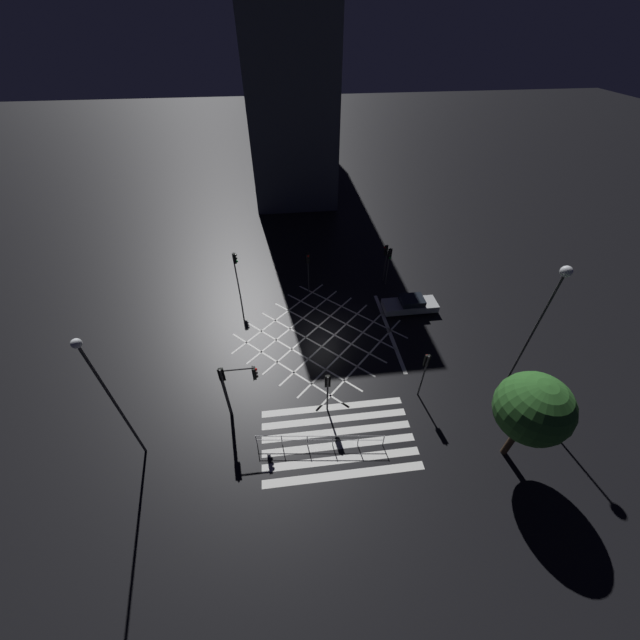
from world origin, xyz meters
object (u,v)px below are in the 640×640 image
object	(u,v)px
traffic_light_ne_main	(385,256)
traffic_light_ne_cross	(389,260)
traffic_light_sw_main	(241,381)
traffic_light_sw_cross	(224,383)
street_lamp_west	(105,388)
traffic_light_median_south	(327,386)
traffic_light_median_north	(308,265)
street_lamp_east	(551,298)
traffic_light_se_cross	(425,367)
traffic_light_nw_main	(236,266)
waiting_car	(410,304)
street_tree_near	(533,409)

from	to	relation	value
traffic_light_ne_main	traffic_light_ne_cross	bearing A→B (deg)	103.92
traffic_light_sw_main	traffic_light_sw_cross	xyz separation A→B (m)	(-0.97, -0.03, -0.03)
traffic_light_sw_main	traffic_light_ne_main	size ratio (longest dim) A/B	1.13
traffic_light_sw_cross	street_lamp_west	world-z (taller)	street_lamp_west
traffic_light_median_south	traffic_light_median_north	size ratio (longest dim) A/B	0.78
traffic_light_ne_cross	traffic_light_sw_cross	distance (m)	18.37
traffic_light_ne_main	traffic_light_median_north	bearing A→B (deg)	8.05
traffic_light_sw_main	traffic_light_ne_cross	world-z (taller)	traffic_light_sw_main
street_lamp_east	traffic_light_se_cross	bearing A→B (deg)	-176.00
traffic_light_median_north	traffic_light_nw_main	distance (m)	6.12
traffic_light_median_north	traffic_light_se_cross	bearing A→B (deg)	27.07
traffic_light_sw_cross	street_lamp_west	size ratio (longest dim) A/B	0.47
traffic_light_ne_main	traffic_light_nw_main	bearing A→B (deg)	3.51
traffic_light_nw_main	traffic_light_ne_main	world-z (taller)	traffic_light_nw_main
traffic_light_sw_main	traffic_light_median_north	xyz separation A→B (m)	(5.19, 12.16, -0.18)
traffic_light_median_south	street_lamp_east	size ratio (longest dim) A/B	0.35
traffic_light_nw_main	street_lamp_east	world-z (taller)	street_lamp_east
traffic_light_median_south	traffic_light_sw_main	bearing A→B (deg)	86.26
traffic_light_nw_main	traffic_light_sw_cross	xyz separation A→B (m)	(-0.04, -12.38, -0.05)
traffic_light_median_south	traffic_light_sw_cross	distance (m)	6.16
traffic_light_sw_main	traffic_light_ne_main	distance (m)	18.01
traffic_light_median_north	traffic_light_sw_cross	world-z (taller)	traffic_light_sw_cross
traffic_light_ne_cross	traffic_light_median_south	bearing A→B (deg)	-29.62
traffic_light_sw_cross	street_lamp_east	size ratio (longest dim) A/B	0.47
traffic_light_nw_main	traffic_light_median_south	bearing A→B (deg)	-64.46
traffic_light_median_south	traffic_light_ne_cross	size ratio (longest dim) A/B	0.85
traffic_light_nw_main	street_lamp_west	xyz separation A→B (m)	(-4.97, -14.36, 2.84)
traffic_light_median_south	traffic_light_nw_main	distance (m)	14.09
traffic_light_sw_main	traffic_light_nw_main	xyz separation A→B (m)	(-0.93, 12.35, 0.03)
traffic_light_median_north	waiting_car	distance (m)	9.34
traffic_light_ne_main	street_lamp_west	xyz separation A→B (m)	(-18.19, -15.17, 3.30)
traffic_light_median_south	street_tree_near	bearing A→B (deg)	-113.51
street_lamp_west	traffic_light_nw_main	bearing A→B (deg)	70.90
traffic_light_nw_main	street_lamp_west	size ratio (longest dim) A/B	0.48
traffic_light_se_cross	street_lamp_west	xyz separation A→B (m)	(-17.27, -2.07, 3.32)
traffic_light_sw_main	street_tree_near	bearing A→B (deg)	-17.16
traffic_light_nw_main	street_lamp_east	xyz separation A→B (m)	(19.04, -11.82, 3.99)
traffic_light_median_north	traffic_light_sw_cross	bearing A→B (deg)	-26.78
traffic_light_median_south	traffic_light_ne_main	bearing A→B (deg)	-27.91
traffic_light_sw_cross	traffic_light_se_cross	bearing A→B (deg)	-89.56
traffic_light_sw_main	traffic_light_nw_main	size ratio (longest dim) A/B	0.97
traffic_light_ne_cross	waiting_car	xyz separation A→B (m)	(1.08, -3.84, -2.14)
traffic_light_median_south	traffic_light_ne_main	xyz separation A→B (m)	(7.15, 13.50, 0.41)
street_tree_near	street_lamp_east	bearing A→B (deg)	59.34
traffic_light_ne_main	street_lamp_east	bearing A→B (deg)	114.75
traffic_light_ne_cross	street_tree_near	distance (m)	17.44
street_lamp_west	traffic_light_se_cross	bearing A→B (deg)	6.84
traffic_light_ne_cross	traffic_light_ne_main	xyz separation A→B (m)	(-0.16, 0.64, -0.01)
street_lamp_west	waiting_car	xyz separation A→B (m)	(19.43, 10.69, -5.43)
traffic_light_median_south	traffic_light_sw_main	size ratio (longest dim) A/B	0.75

